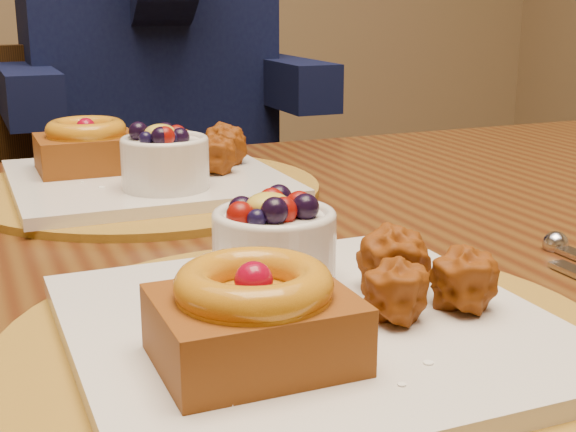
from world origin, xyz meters
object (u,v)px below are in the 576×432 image
at_px(place_setting_far, 144,171).
at_px(diner, 146,8).
at_px(dining_table, 207,332).
at_px(place_setting_near, 304,313).
at_px(chair_far, 107,267).

height_order(place_setting_far, diner, diner).
distance_m(dining_table, diner, 0.91).
bearing_deg(place_setting_far, diner, 76.22).
relative_size(place_setting_near, diner, 0.43).
bearing_deg(chair_far, place_setting_far, -96.02).
bearing_deg(diner, place_setting_far, -89.84).
height_order(dining_table, place_setting_far, place_setting_far).
relative_size(dining_table, place_setting_far, 4.21).
xyz_separation_m(place_setting_far, diner, (0.16, 0.65, 0.16)).
bearing_deg(dining_table, place_setting_far, 90.70).
bearing_deg(diner, place_setting_near, -84.41).
bearing_deg(dining_table, diner, 79.74).
height_order(place_setting_far, chair_far, chair_far).
relative_size(dining_table, place_setting_near, 4.21).
bearing_deg(place_setting_far, dining_table, -89.30).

